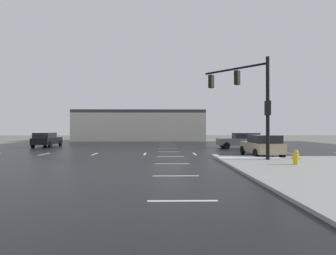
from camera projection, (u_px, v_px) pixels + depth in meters
ground_plane at (170, 154)px, 21.58m from camera, size 120.00×120.00×0.00m
road_asphalt at (170, 154)px, 21.58m from camera, size 44.00×44.00×0.02m
snow_strip_curbside at (247, 157)px, 17.68m from camera, size 4.00×1.60×0.06m
lane_markings at (186, 156)px, 20.23m from camera, size 36.15×36.15×0.01m
traffic_signal_mast at (249, 94)px, 17.57m from camera, size 3.49×3.59×6.38m
fire_hydrant at (296, 157)px, 14.42m from camera, size 0.48×0.26×0.79m
strip_building_background at (140, 126)px, 45.66m from camera, size 21.07×8.00×5.04m
sedan_tan at (262, 145)px, 19.59m from camera, size 2.03×4.54×1.58m
sedan_grey at (241, 140)px, 27.90m from camera, size 4.54×2.03×1.58m
sedan_black at (47, 139)px, 29.82m from camera, size 2.11×4.57×1.58m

